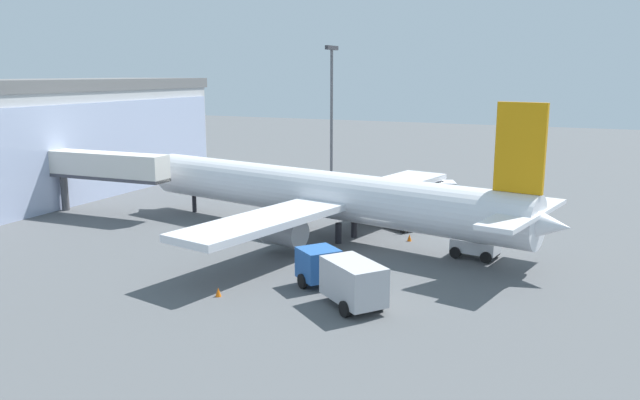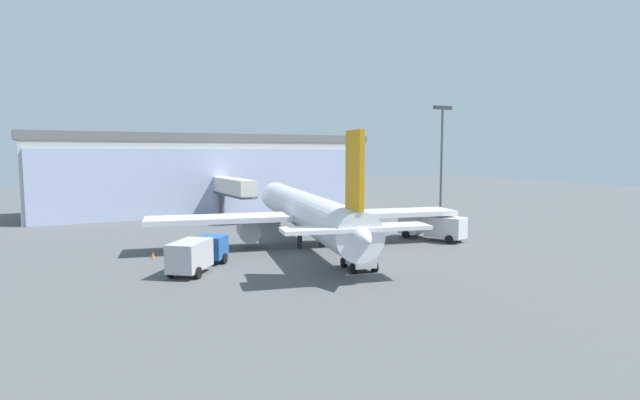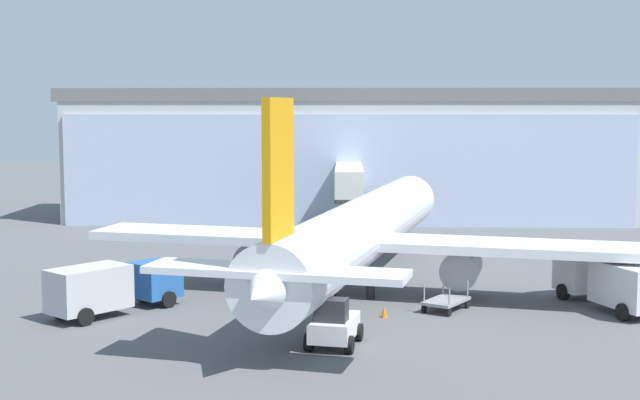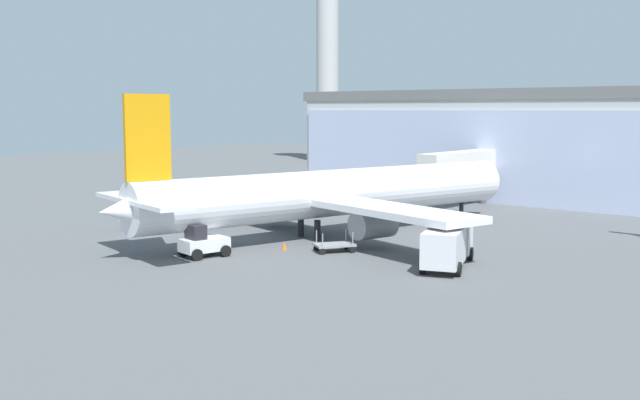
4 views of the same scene
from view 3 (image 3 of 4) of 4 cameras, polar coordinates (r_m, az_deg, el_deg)
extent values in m
plane|color=#545659|center=(47.53, -0.04, -7.05)|extent=(240.00, 240.00, 0.00)
cube|color=#B7B7B7|center=(85.30, 1.78, 2.57)|extent=(52.18, 14.27, 11.10)
cube|color=#AEB9D9|center=(78.92, 1.76, 1.88)|extent=(50.74, 2.00, 9.99)
cube|color=slate|center=(85.14, 1.80, 6.70)|extent=(53.23, 14.56, 1.20)
cube|color=silver|center=(73.36, 1.86, 1.26)|extent=(2.73, 13.25, 2.40)
cube|color=#3F3F47|center=(73.46, 1.86, 0.44)|extent=(2.77, 13.25, 0.30)
cylinder|color=#4C4C51|center=(78.56, 1.84, -0.55)|extent=(0.70, 0.70, 3.41)
cylinder|color=silver|center=(52.55, 2.69, -1.95)|extent=(10.43, 35.12, 3.73)
cone|color=silver|center=(69.65, 5.79, 0.02)|extent=(4.24, 3.66, 3.73)
cone|color=silver|center=(35.88, -3.37, -5.74)|extent=(4.06, 4.57, 3.35)
cube|color=silver|center=(50.92, 2.26, -2.63)|extent=(31.80, 10.22, 0.50)
cube|color=silver|center=(36.70, -2.88, -4.58)|extent=(11.26, 4.48, 0.30)
cube|color=orange|center=(36.63, -2.68, 2.03)|extent=(0.97, 3.21, 5.80)
cylinder|color=gray|center=(53.24, -3.94, -3.73)|extent=(2.68, 3.55, 2.10)
cylinder|color=gray|center=(50.66, 9.03, -4.29)|extent=(2.68, 3.55, 2.10)
cylinder|color=black|center=(50.62, 0.76, -5.31)|extent=(0.50, 0.50, 1.60)
cylinder|color=black|center=(50.12, 3.25, -5.44)|extent=(0.50, 0.50, 1.60)
cylinder|color=black|center=(67.05, 5.35, -2.51)|extent=(0.40, 0.40, 1.60)
cube|color=#2659A5|center=(49.29, -10.51, -5.02)|extent=(3.08, 3.08, 1.90)
cube|color=#B2B2B7|center=(46.84, -14.58, -5.51)|extent=(4.18, 4.51, 2.20)
cylinder|color=black|center=(50.33, -11.27, -5.90)|extent=(0.78, 0.90, 0.90)
cylinder|color=black|center=(48.63, -9.69, -6.29)|extent=(0.78, 0.90, 0.90)
cylinder|color=black|center=(47.44, -16.30, -6.77)|extent=(0.78, 0.90, 0.90)
cylinder|color=black|center=(45.64, -14.80, -7.24)|extent=(0.78, 0.90, 0.90)
cube|color=silver|center=(52.15, 16.31, -4.55)|extent=(2.89, 2.89, 1.90)
cube|color=silver|center=(48.83, 19.18, -5.18)|extent=(3.59, 4.54, 2.20)
cylinder|color=black|center=(51.71, 15.28, -5.68)|extent=(0.63, 0.95, 0.90)
cylinder|color=black|center=(52.96, 17.26, -5.46)|extent=(0.63, 0.95, 0.90)
cylinder|color=black|center=(47.61, 18.83, -6.81)|extent=(0.63, 0.95, 0.90)
cube|color=gray|center=(47.78, 8.07, -6.40)|extent=(2.79, 3.22, 0.16)
cylinder|color=black|center=(46.56, 8.26, -7.12)|extent=(0.32, 0.44, 0.44)
cylinder|color=gray|center=(46.38, 8.28, -6.12)|extent=(0.08, 0.08, 0.90)
cylinder|color=black|center=(47.18, 6.67, -6.92)|extent=(0.32, 0.44, 0.44)
cylinder|color=gray|center=(47.00, 6.69, -5.93)|extent=(0.08, 0.08, 0.90)
cylinder|color=black|center=(48.54, 9.42, -6.59)|extent=(0.32, 0.44, 0.44)
cylinder|color=gray|center=(48.37, 9.43, -5.63)|extent=(0.08, 0.08, 0.90)
cylinder|color=black|center=(49.14, 7.88, -6.41)|extent=(0.32, 0.44, 0.44)
cylinder|color=gray|center=(48.97, 7.89, -5.46)|extent=(0.08, 0.08, 0.90)
cube|color=silver|center=(40.50, 0.93, -8.15)|extent=(2.27, 3.44, 0.90)
cube|color=#26262B|center=(39.67, 0.74, -7.04)|extent=(1.54, 1.20, 1.00)
cylinder|color=black|center=(41.86, 0.03, -8.31)|extent=(0.47, 0.84, 0.80)
cylinder|color=black|center=(41.51, 2.48, -8.44)|extent=(0.47, 0.84, 0.80)
cylinder|color=black|center=(39.75, -0.70, -9.09)|extent=(0.47, 0.84, 0.80)
cylinder|color=black|center=(39.39, 1.88, -9.24)|extent=(0.47, 0.84, 0.80)
cone|color=orange|center=(45.97, 4.13, -7.17)|extent=(0.36, 0.36, 0.55)
cone|color=orange|center=(54.94, -13.64, -5.13)|extent=(0.36, 0.36, 0.55)
camera|label=1|loc=(55.27, -51.99, 5.95)|focal=35.00mm
camera|label=2|loc=(23.06, -73.67, -1.45)|focal=28.00mm
camera|label=4|loc=(38.74, 83.33, -0.31)|focal=42.00mm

